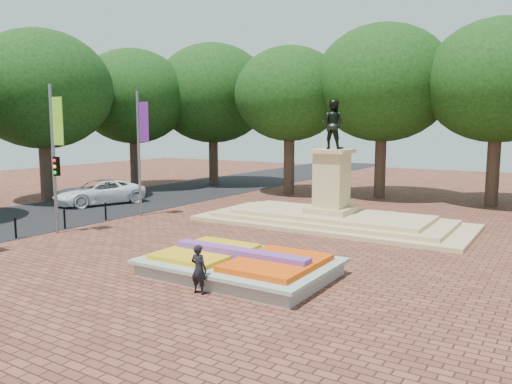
{
  "coord_description": "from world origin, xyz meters",
  "views": [
    {
      "loc": [
        10.29,
        -15.77,
        5.07
      ],
      "look_at": [
        -1.24,
        2.61,
        2.2
      ],
      "focal_mm": 35.0,
      "sensor_mm": 36.0,
      "label": 1
    }
  ],
  "objects_px": {
    "monument": "(331,207)",
    "pedestrian": "(199,269)",
    "flower_bed": "(241,264)",
    "van": "(99,192)"
  },
  "relations": [
    {
      "from": "monument",
      "to": "pedestrian",
      "type": "xyz_separation_m",
      "value": [
        1.02,
        -12.26,
        -0.12
      ]
    },
    {
      "from": "monument",
      "to": "pedestrian",
      "type": "distance_m",
      "value": 12.3
    },
    {
      "from": "van",
      "to": "pedestrian",
      "type": "height_order",
      "value": "van"
    },
    {
      "from": "flower_bed",
      "to": "monument",
      "type": "relative_size",
      "value": 0.45
    },
    {
      "from": "flower_bed",
      "to": "van",
      "type": "bearing_deg",
      "value": 153.91
    },
    {
      "from": "monument",
      "to": "pedestrian",
      "type": "bearing_deg",
      "value": -85.25
    },
    {
      "from": "flower_bed",
      "to": "van",
      "type": "distance_m",
      "value": 18.43
    },
    {
      "from": "van",
      "to": "monument",
      "type": "bearing_deg",
      "value": 25.61
    },
    {
      "from": "monument",
      "to": "van",
      "type": "relative_size",
      "value": 2.44
    },
    {
      "from": "flower_bed",
      "to": "pedestrian",
      "type": "relative_size",
      "value": 4.12
    }
  ]
}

